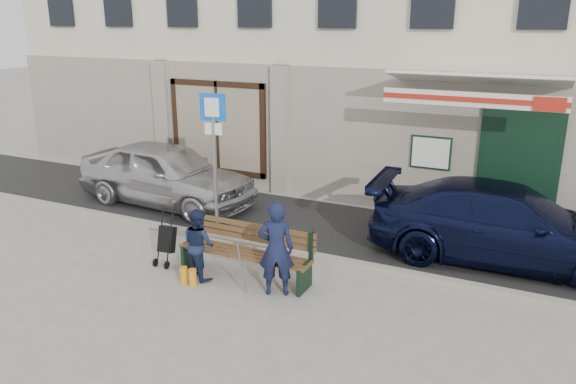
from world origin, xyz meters
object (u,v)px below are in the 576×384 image
Objects in this scene: man at (276,249)px; woman at (199,244)px; stroller at (167,240)px; car_navy at (506,224)px; car_silver at (166,174)px; parking_sign at (214,141)px; bench at (243,252)px.

man is 1.27× the size of woman.
stroller is at bearing -28.79° from man.
car_navy is 4.33m from man.
man is at bearing -119.80° from car_silver.
stroller is at bearing -98.60° from parking_sign.
car_navy is at bearing 22.86° from stroller.
woman is (-1.45, -0.04, -0.16)m from man.
car_navy is (7.57, 0.03, -0.05)m from car_silver.
parking_sign is 1.20× the size of bench.
stroller is (-0.85, 0.21, -0.17)m from woman.
car_silver reaches higher than bench.
parking_sign is at bearing -63.08° from man.
parking_sign is 2.25m from stroller.
woman is (-4.60, -3.01, -0.09)m from car_navy.
bench is at bearing -130.78° from woman.
car_navy reaches higher than bench.
bench is (-3.95, -2.67, -0.25)m from car_navy.
man is 2.33m from stroller.
car_navy reaches higher than stroller.
parking_sign is (-5.47, -1.12, 1.24)m from car_navy.
woman reaches higher than stroller.
parking_sign is 1.85× the size of man.
bench is (1.52, -1.55, -1.50)m from parking_sign.
bench is 1.95× the size of woman.
woman is (2.97, -2.97, -0.14)m from car_silver.
car_silver is 2.85× the size of man.
woman reaches higher than bench.
car_silver is 1.85× the size of bench.
woman is at bearing 120.19° from car_navy.
man is at bearing -20.49° from bench.
parking_sign is 2.84× the size of stroller.
stroller reaches higher than bench.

